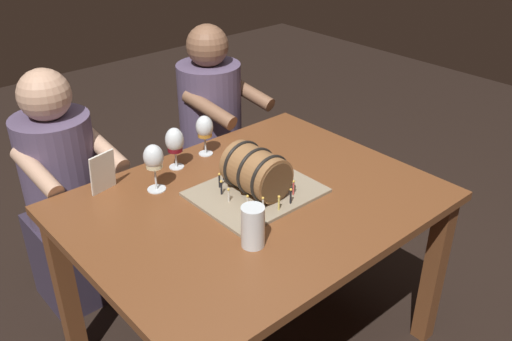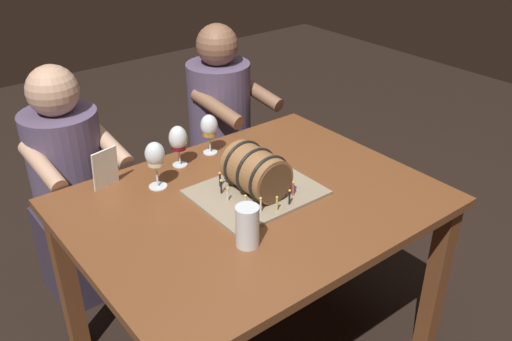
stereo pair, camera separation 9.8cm
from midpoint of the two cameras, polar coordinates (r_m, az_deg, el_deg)
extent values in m
cube|color=brown|center=(2.05, -1.61, -3.44)|extent=(1.32, 1.03, 0.03)
cube|color=brown|center=(2.42, 16.94, -10.09)|extent=(0.07, 0.07, 0.72)
cube|color=brown|center=(2.37, -20.36, -11.64)|extent=(0.07, 0.07, 0.72)
cube|color=brown|center=(2.88, 1.87, -1.85)|extent=(0.07, 0.07, 0.72)
cube|color=gray|center=(2.07, -1.35, -2.29)|extent=(0.45, 0.37, 0.01)
cylinder|color=olive|center=(2.03, -1.38, -0.08)|extent=(0.17, 0.23, 0.17)
cylinder|color=brown|center=(1.95, 0.79, -1.32)|extent=(0.15, 0.00, 0.15)
cylinder|color=brown|center=(2.10, -3.40, 1.06)|extent=(0.15, 0.00, 0.15)
torus|color=black|center=(1.97, 0.05, -0.90)|extent=(0.19, 0.01, 0.19)
torus|color=black|center=(2.03, -1.38, -0.08)|extent=(0.19, 0.01, 0.19)
torus|color=black|center=(2.08, -2.75, 0.69)|extent=(0.19, 0.01, 0.19)
cylinder|color=#D64C47|center=(2.12, 1.45, -0.55)|extent=(0.01, 0.01, 0.05)
sphere|color=#F9C64C|center=(2.10, 1.46, 0.20)|extent=(0.01, 0.01, 0.01)
cylinder|color=silver|center=(2.16, 0.05, 0.08)|extent=(0.01, 0.01, 0.05)
sphere|color=#F9C64C|center=(2.14, 0.05, 0.82)|extent=(0.01, 0.01, 0.01)
cylinder|color=#EAD666|center=(2.18, -2.23, 0.38)|extent=(0.01, 0.01, 0.05)
sphere|color=#F9C64C|center=(2.16, -2.25, 1.11)|extent=(0.01, 0.01, 0.01)
cylinder|color=silver|center=(2.17, -3.60, 0.17)|extent=(0.01, 0.01, 0.05)
sphere|color=#F9C64C|center=(2.15, -3.63, 0.89)|extent=(0.01, 0.01, 0.01)
cylinder|color=black|center=(2.14, -4.71, -0.44)|extent=(0.01, 0.01, 0.05)
sphere|color=#F9C64C|center=(2.12, -4.74, 0.24)|extent=(0.01, 0.01, 0.01)
cylinder|color=black|center=(2.09, -5.17, -1.16)|extent=(0.01, 0.01, 0.05)
sphere|color=#F9C64C|center=(2.07, -5.21, -0.40)|extent=(0.01, 0.01, 0.01)
cylinder|color=black|center=(2.04, -5.00, -1.91)|extent=(0.01, 0.01, 0.05)
sphere|color=#F9C64C|center=(2.03, -5.04, -1.17)|extent=(0.01, 0.01, 0.01)
cylinder|color=silver|center=(2.00, -4.28, -2.71)|extent=(0.01, 0.01, 0.05)
sphere|color=#F9C64C|center=(1.98, -4.31, -2.00)|extent=(0.01, 0.01, 0.01)
cylinder|color=silver|center=(1.95, -2.33, -3.49)|extent=(0.01, 0.01, 0.05)
sphere|color=#F9C64C|center=(1.93, -2.35, -2.71)|extent=(0.01, 0.01, 0.01)
cylinder|color=silver|center=(1.93, -0.72, -3.70)|extent=(0.01, 0.01, 0.05)
sphere|color=#F9C64C|center=(1.92, -0.73, -2.92)|extent=(0.01, 0.01, 0.01)
cylinder|color=#EAD666|center=(1.94, 0.95, -3.53)|extent=(0.01, 0.01, 0.05)
sphere|color=#F9C64C|center=(1.93, 0.96, -2.77)|extent=(0.01, 0.01, 0.01)
cylinder|color=black|center=(1.98, 2.22, -2.81)|extent=(0.01, 0.01, 0.05)
sphere|color=#F9C64C|center=(1.96, 2.24, -2.02)|extent=(0.01, 0.01, 0.01)
cylinder|color=#D64C47|center=(2.03, 2.54, -1.93)|extent=(0.01, 0.01, 0.05)
sphere|color=#F9C64C|center=(2.02, 2.56, -1.16)|extent=(0.01, 0.01, 0.01)
cylinder|color=black|center=(2.08, 2.18, -1.30)|extent=(0.01, 0.01, 0.04)
sphere|color=#F9C64C|center=(2.07, 2.20, -0.67)|extent=(0.01, 0.01, 0.01)
cylinder|color=white|center=(2.14, -11.61, -1.93)|extent=(0.07, 0.07, 0.00)
cylinder|color=white|center=(2.12, -11.73, -0.84)|extent=(0.01, 0.01, 0.09)
ellipsoid|color=white|center=(2.07, -11.98, 1.40)|extent=(0.08, 0.08, 0.10)
cylinder|color=beige|center=(2.09, -11.90, 0.64)|extent=(0.06, 0.06, 0.03)
cylinder|color=white|center=(2.28, -9.49, 0.37)|extent=(0.06, 0.06, 0.00)
cylinder|color=white|center=(2.27, -9.57, 1.17)|extent=(0.01, 0.01, 0.07)
ellipsoid|color=white|center=(2.23, -9.74, 3.13)|extent=(0.08, 0.08, 0.10)
cylinder|color=maroon|center=(2.24, -9.67, 2.37)|extent=(0.06, 0.06, 0.03)
cylinder|color=white|center=(2.37, -6.43, 1.76)|extent=(0.06, 0.06, 0.00)
cylinder|color=white|center=(2.36, -6.49, 2.63)|extent=(0.01, 0.01, 0.08)
ellipsoid|color=white|center=(2.32, -6.60, 4.55)|extent=(0.07, 0.07, 0.10)
cylinder|color=#C6842D|center=(2.33, -6.56, 3.88)|extent=(0.06, 0.06, 0.03)
cylinder|color=white|center=(1.77, -1.92, -5.87)|extent=(0.08, 0.08, 0.15)
cylinder|color=#C6842D|center=(1.78, -1.91, -6.60)|extent=(0.07, 0.07, 0.09)
cylinder|color=white|center=(1.75, -1.94, -5.24)|extent=(0.07, 0.07, 0.01)
cube|color=silver|center=(2.14, -16.96, -0.21)|extent=(0.11, 0.04, 0.16)
cube|color=#372D40|center=(2.77, -19.20, -8.38)|extent=(0.34, 0.32, 0.45)
cylinder|color=#5B4C6B|center=(2.53, -20.90, 0.13)|extent=(0.35, 0.35, 0.49)
sphere|color=tan|center=(2.39, -22.32, 7.30)|extent=(0.22, 0.22, 0.22)
cylinder|color=tan|center=(2.43, -16.81, 2.23)|extent=(0.09, 0.31, 0.14)
cylinder|color=tan|center=(2.32, -23.02, -0.18)|extent=(0.09, 0.31, 0.14)
cube|color=#372D40|center=(3.08, -5.32, -2.62)|extent=(0.34, 0.32, 0.45)
cylinder|color=#5B4C6B|center=(2.85, -5.77, 5.84)|extent=(0.37, 0.37, 0.53)
sphere|color=brown|center=(2.73, -6.15, 12.81)|extent=(0.21, 0.21, 0.21)
cylinder|color=brown|center=(2.82, -1.83, 8.16)|extent=(0.12, 0.32, 0.14)
cylinder|color=brown|center=(2.63, -5.97, 6.36)|extent=(0.12, 0.32, 0.14)
camera|label=1|loc=(0.05, -91.38, -0.77)|focal=38.37mm
camera|label=2|loc=(0.05, 88.62, 0.77)|focal=38.37mm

